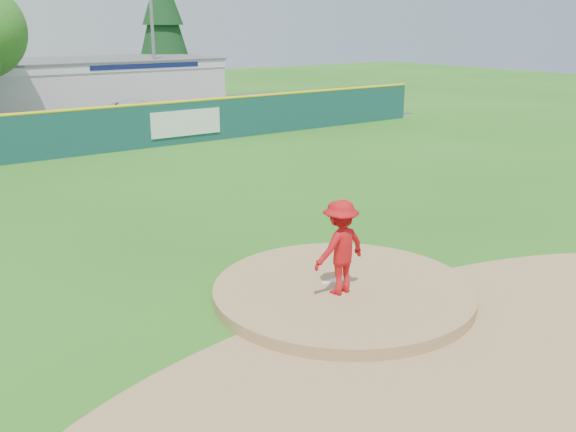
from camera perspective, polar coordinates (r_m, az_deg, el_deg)
ground at (r=13.75m, az=4.90°, el=-7.17°), size 120.00×120.00×0.00m
pitchers_mound at (r=13.75m, az=4.90°, el=-7.17°), size 5.50×5.50×0.50m
pitching_rubber at (r=13.86m, az=4.12°, el=-5.75°), size 0.60×0.15×0.04m
infield_dirt_arc at (r=11.88m, az=14.50°, el=-11.76°), size 15.40×15.40×0.01m
parking_lot at (r=37.82m, az=-22.82°, el=7.11°), size 44.00×16.00×0.02m
pitcher at (r=13.00m, az=4.66°, el=-2.78°), size 1.33×0.84×1.96m
van at (r=37.69m, az=-13.25°, el=9.03°), size 5.47×3.99×1.38m
pool_building_grp at (r=44.03m, az=-16.94°, el=11.08°), size 15.20×8.20×3.31m
fence_banners at (r=28.34m, az=-23.97°, el=6.13°), size 19.90×0.04×1.20m
outfield_fence at (r=29.05m, az=-18.86°, el=7.09°), size 40.00×0.14×2.07m
conifer_tree at (r=50.20m, az=-11.06°, el=16.56°), size 4.40×4.40×9.50m
light_pole_right at (r=42.17m, az=-12.00°, el=16.50°), size 1.75×0.25×10.00m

